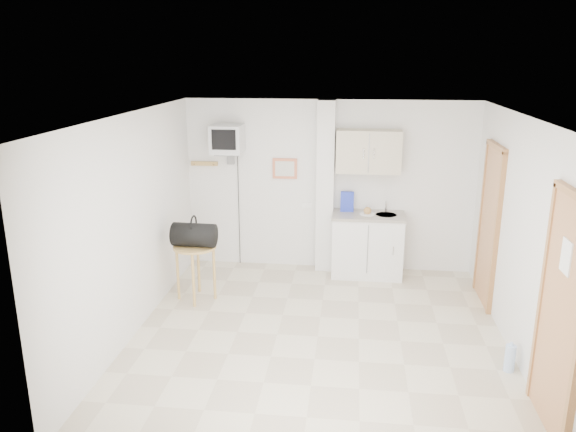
# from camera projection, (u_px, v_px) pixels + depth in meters

# --- Properties ---
(ground) EXTENTS (4.50, 4.50, 0.00)m
(ground) POSITION_uv_depth(u_px,v_px,m) (318.00, 336.00, 6.41)
(ground) COLOR beige
(ground) RESTS_ON ground
(room_envelope) EXTENTS (4.24, 4.54, 2.55)m
(room_envelope) POSITION_uv_depth(u_px,v_px,m) (343.00, 205.00, 6.04)
(room_envelope) COLOR white
(room_envelope) RESTS_ON ground
(kitchenette) EXTENTS (1.03, 0.58, 2.10)m
(kitchenette) POSITION_uv_depth(u_px,v_px,m) (368.00, 221.00, 8.04)
(kitchenette) COLOR white
(kitchenette) RESTS_ON ground
(crt_television) EXTENTS (0.44, 0.45, 2.15)m
(crt_television) POSITION_uv_depth(u_px,v_px,m) (227.00, 140.00, 7.97)
(crt_television) COLOR slate
(crt_television) RESTS_ON ground
(round_table) EXTENTS (0.56, 0.56, 0.74)m
(round_table) POSITION_uv_depth(u_px,v_px,m) (195.00, 254.00, 7.24)
(round_table) COLOR #A88345
(round_table) RESTS_ON ground
(duffel_bag) EXTENTS (0.56, 0.33, 0.41)m
(duffel_bag) POSITION_uv_depth(u_px,v_px,m) (194.00, 235.00, 7.14)
(duffel_bag) COLOR black
(duffel_bag) RESTS_ON round_table
(water_bottle) EXTENTS (0.11, 0.11, 0.32)m
(water_bottle) POSITION_uv_depth(u_px,v_px,m) (510.00, 358.00, 5.68)
(water_bottle) COLOR #AECAF4
(water_bottle) RESTS_ON ground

